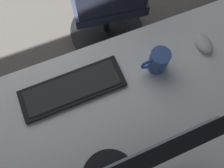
# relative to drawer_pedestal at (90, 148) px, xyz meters

# --- Properties ---
(desk) EXTENTS (2.00, 0.66, 0.73)m
(desk) POSITION_rel_drawer_pedestal_xyz_m (-0.16, -0.03, 0.31)
(desk) COLOR white
(desk) RESTS_ON ground
(drawer_pedestal) EXTENTS (0.40, 0.51, 0.69)m
(drawer_pedestal) POSITION_rel_drawer_pedestal_xyz_m (0.00, 0.00, 0.00)
(drawer_pedestal) COLOR white
(drawer_pedestal) RESTS_ON ground
(keyboard_main) EXTENTS (0.42, 0.14, 0.02)m
(keyboard_main) POSITION_rel_drawer_pedestal_xyz_m (-0.03, -0.19, 0.39)
(keyboard_main) COLOR black
(keyboard_main) RESTS_ON desk
(mouse_main) EXTENTS (0.06, 0.10, 0.03)m
(mouse_main) POSITION_rel_drawer_pedestal_xyz_m (-0.62, -0.17, 0.40)
(mouse_main) COLOR silver
(mouse_main) RESTS_ON desk
(coffee_mug) EXTENTS (0.12, 0.08, 0.10)m
(coffee_mug) POSITION_rel_drawer_pedestal_xyz_m (-0.39, -0.16, 0.44)
(coffee_mug) COLOR #335193
(coffee_mug) RESTS_ON desk
(office_chair) EXTENTS (0.56, 0.58, 0.97)m
(office_chair) POSITION_rel_drawer_pedestal_xyz_m (-0.41, -0.76, 0.11)
(office_chair) COLOR #383D56
(office_chair) RESTS_ON ground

